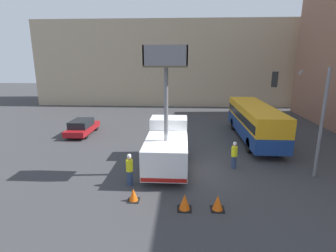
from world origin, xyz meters
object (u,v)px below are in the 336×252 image
traffic_cone_mid_road (133,195)px  traffic_cone_far_side (218,203)px  road_worker_directing (234,155)px  traffic_cone_near_truck (185,202)px  parked_car_curbside (82,127)px  city_bus (254,120)px  utility_truck (167,144)px  road_worker_near_truck (130,170)px  traffic_light_pole (305,105)px

traffic_cone_mid_road → traffic_cone_far_side: size_ratio=0.89×
road_worker_directing → traffic_cone_near_truck: 5.90m
parked_car_curbside → city_bus: bearing=-2.8°
city_bus → traffic_cone_near_truck: size_ratio=14.05×
city_bus → parked_car_curbside: 15.43m
city_bus → traffic_cone_far_side: (-4.42, -11.23, -1.44)m
city_bus → utility_truck: bearing=121.7°
utility_truck → road_worker_near_truck: (-1.90, -2.69, -0.65)m
road_worker_near_truck → parked_car_curbside: road_worker_near_truck is taller
road_worker_near_truck → traffic_cone_far_side: bearing=164.4°
road_worker_near_truck → traffic_cone_far_side: road_worker_near_truck is taller
road_worker_near_truck → traffic_cone_far_side: (4.53, -2.22, -0.56)m
utility_truck → city_bus: utility_truck is taller
traffic_cone_far_side → parked_car_curbside: parked_car_curbside is taller
traffic_cone_near_truck → traffic_cone_far_side: 1.52m
city_bus → traffic_cone_near_truck: city_bus is taller
parked_car_curbside → traffic_light_pole: bearing=-25.0°
traffic_cone_near_truck → road_worker_directing: bearing=57.6°
city_bus → road_worker_directing: city_bus is taller
utility_truck → city_bus: size_ratio=0.70×
road_worker_directing → parked_car_curbside: 14.42m
traffic_cone_mid_road → utility_truck: bearing=72.1°
road_worker_near_truck → city_bus: bearing=-124.4°
city_bus → parked_car_curbside: size_ratio=2.34×
traffic_cone_mid_road → parked_car_curbside: bearing=121.2°
road_worker_near_truck → road_worker_directing: (6.15, 2.69, -0.03)m
road_worker_near_truck → traffic_cone_mid_road: 1.83m
road_worker_directing → traffic_cone_mid_road: bearing=70.1°
city_bus → traffic_cone_mid_road: city_bus is taller
traffic_light_pole → traffic_cone_near_truck: traffic_light_pole is taller
traffic_cone_mid_road → road_worker_directing: bearing=37.5°
road_worker_near_truck → traffic_cone_far_side: size_ratio=2.49×
traffic_cone_mid_road → city_bus: bearing=51.6°
utility_truck → road_worker_near_truck: utility_truck is taller
parked_car_curbside → traffic_cone_far_side: bearing=-47.6°
city_bus → traffic_light_pole: size_ratio=1.67×
traffic_light_pole → road_worker_directing: traffic_light_pole is taller
road_worker_near_truck → road_worker_directing: bearing=-145.9°
traffic_cone_mid_road → road_worker_near_truck: bearing=106.9°
parked_car_curbside → utility_truck: bearing=-40.3°
road_worker_near_truck → traffic_cone_near_truck: road_worker_near_truck is taller
traffic_cone_near_truck → parked_car_curbside: 15.29m
traffic_cone_far_side → city_bus: bearing=68.5°
traffic_cone_mid_road → traffic_cone_near_truck: bearing=-13.9°
utility_truck → road_worker_directing: bearing=-0.0°
traffic_cone_mid_road → parked_car_curbside: 13.35m
utility_truck → traffic_light_pole: 8.43m
city_bus → road_worker_near_truck: (-8.95, -9.01, -0.88)m
city_bus → traffic_light_pole: bearing=177.5°
road_worker_near_truck → traffic_cone_mid_road: size_ratio=2.80×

